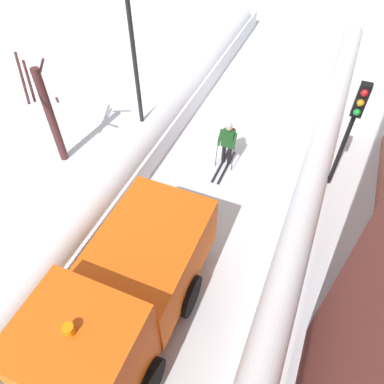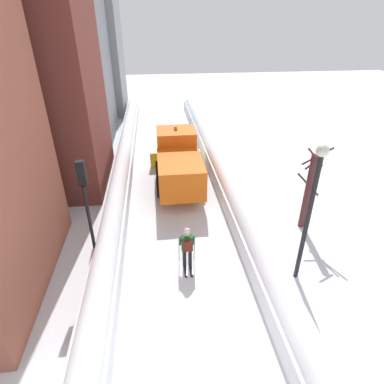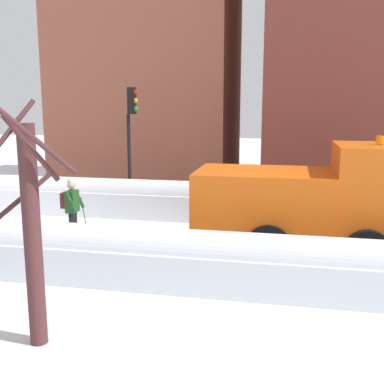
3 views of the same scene
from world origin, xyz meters
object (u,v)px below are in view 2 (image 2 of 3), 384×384
(plow_truck, at_px, (178,162))
(traffic_light_pole, at_px, (86,196))
(skier, at_px, (187,246))
(bare_tree_near, at_px, (308,190))
(street_lamp, at_px, (312,200))

(plow_truck, height_order, traffic_light_pole, traffic_light_pole)
(skier, distance_m, bare_tree_near, 6.02)
(traffic_light_pole, height_order, street_lamp, street_lamp)
(plow_truck, bearing_deg, bare_tree_near, -40.91)
(skier, bearing_deg, traffic_light_pole, 170.11)
(street_lamp, bearing_deg, skier, 165.37)
(plow_truck, height_order, skier, plow_truck)
(skier, bearing_deg, bare_tree_near, 20.33)
(street_lamp, height_order, bare_tree_near, street_lamp)
(skier, relative_size, street_lamp, 0.34)
(traffic_light_pole, bearing_deg, skier, -9.89)
(street_lamp, bearing_deg, plow_truck, 116.02)
(plow_truck, distance_m, skier, 6.74)
(skier, height_order, traffic_light_pole, traffic_light_pole)
(skier, height_order, street_lamp, street_lamp)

